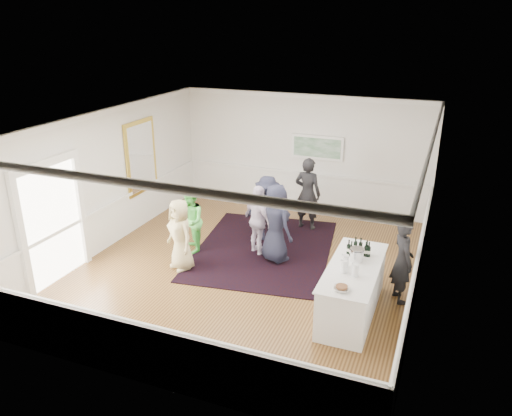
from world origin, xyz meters
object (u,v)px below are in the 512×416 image
at_px(serving_table, 352,289).
at_px(guest_green, 190,221).
at_px(guest_dark_a, 267,208).
at_px(guest_lilac, 258,220).
at_px(guest_navy, 276,223).
at_px(ice_bucket, 357,255).
at_px(bartender, 403,261).
at_px(guest_dark_b, 308,194).
at_px(guest_tan, 180,235).
at_px(nut_bowl, 342,288).

bearing_deg(serving_table, guest_green, 163.18).
bearing_deg(guest_dark_a, guest_lilac, 85.93).
relative_size(serving_table, guest_dark_a, 1.45).
relative_size(guest_green, guest_dark_a, 0.94).
relative_size(guest_navy, ice_bucket, 6.79).
distance_m(bartender, ice_bucket, 0.98).
relative_size(guest_lilac, guest_dark_b, 0.87).
distance_m(guest_tan, nut_bowl, 3.95).
bearing_deg(guest_lilac, nut_bowl, 167.50).
height_order(guest_lilac, guest_dark_b, guest_dark_b).
height_order(serving_table, nut_bowl, nut_bowl).
bearing_deg(guest_dark_b, guest_green, 53.14).
bearing_deg(nut_bowl, guest_lilac, 133.64).
distance_m(guest_tan, guest_dark_a, 2.40).
bearing_deg(serving_table, guest_lilac, 145.94).
xyz_separation_m(bartender, ice_bucket, (-0.77, -0.55, 0.24)).
relative_size(guest_lilac, guest_navy, 0.92).
xyz_separation_m(guest_dark_b, nut_bowl, (1.84, -4.39, 0.05)).
height_order(guest_lilac, guest_navy, guest_navy).
bearing_deg(guest_lilac, guest_dark_a, -50.74).
height_order(guest_tan, guest_lilac, guest_lilac).
relative_size(guest_dark_b, ice_bucket, 7.17).
bearing_deg(guest_dark_a, nut_bowl, 117.52).
bearing_deg(ice_bucket, guest_navy, 147.58).
bearing_deg(guest_dark_b, guest_navy, 91.68).
xyz_separation_m(guest_green, guest_lilac, (1.47, 0.48, 0.06)).
distance_m(bartender, guest_green, 4.74).
relative_size(guest_navy, nut_bowl, 6.51).
relative_size(bartender, ice_bucket, 6.36).
relative_size(ice_bucket, nut_bowl, 0.96).
xyz_separation_m(ice_bucket, nut_bowl, (-0.02, -1.13, -0.08)).
bearing_deg(guest_navy, nut_bowl, 163.10).
height_order(guest_green, nut_bowl, guest_green).
bearing_deg(ice_bucket, serving_table, -89.12).
xyz_separation_m(serving_table, bartender, (0.76, 0.78, 0.35)).
distance_m(bartender, guest_dark_b, 3.78).
bearing_deg(bartender, guest_dark_b, 16.47).
relative_size(guest_dark_a, guest_dark_b, 0.86).
height_order(serving_table, guest_dark_a, guest_dark_a).
distance_m(bartender, guest_navy, 2.85).
relative_size(guest_tan, guest_navy, 0.89).
bearing_deg(nut_bowl, guest_green, 151.95).
bearing_deg(guest_tan, ice_bucket, 27.83).
bearing_deg(guest_tan, guest_dark_a, 90.31).
bearing_deg(guest_dark_b, guest_dark_a, 61.42).
bearing_deg(guest_green, guest_navy, 65.57).
height_order(bartender, guest_dark_b, guest_dark_b).
xyz_separation_m(bartender, guest_dark_b, (-2.63, 2.71, 0.11)).
xyz_separation_m(serving_table, guest_navy, (-2.00, 1.50, 0.40)).
bearing_deg(guest_lilac, guest_dark_b, -75.05).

